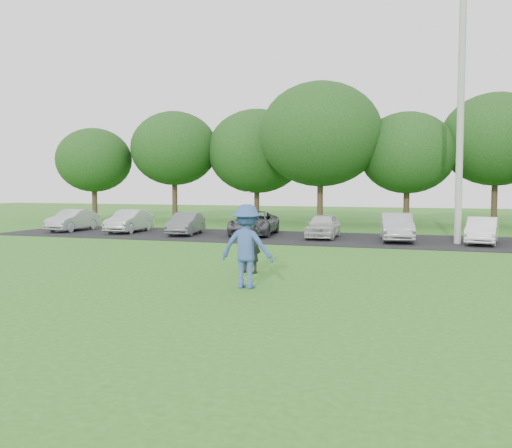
# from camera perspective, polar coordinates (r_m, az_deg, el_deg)

# --- Properties ---
(ground) EXTENTS (100.00, 100.00, 0.00)m
(ground) POSITION_cam_1_polar(r_m,az_deg,el_deg) (13.79, -4.69, -6.36)
(ground) COLOR #276C1E
(ground) RESTS_ON ground
(parking_lot) EXTENTS (32.00, 6.50, 0.03)m
(parking_lot) POSITION_cam_1_polar(r_m,az_deg,el_deg) (26.13, 6.68, -1.43)
(parking_lot) COLOR black
(parking_lot) RESTS_ON ground
(utility_pole) EXTENTS (0.28, 0.28, 10.56)m
(utility_pole) POSITION_cam_1_polar(r_m,az_deg,el_deg) (25.05, 19.77, 10.20)
(utility_pole) COLOR #A8A8A3
(utility_pole) RESTS_ON ground
(frisbee_player) EXTENTS (1.31, 0.77, 2.31)m
(frisbee_player) POSITION_cam_1_polar(r_m,az_deg,el_deg) (13.58, -0.93, -2.23)
(frisbee_player) COLOR #36539A
(frisbee_player) RESTS_ON ground
(camera_bystander) EXTENTS (0.71, 0.50, 1.84)m
(camera_bystander) POSITION_cam_1_polar(r_m,az_deg,el_deg) (15.87, -0.60, -1.63)
(camera_bystander) COLOR black
(camera_bystander) RESTS_ON ground
(parked_cars) EXTENTS (28.07, 4.71, 1.22)m
(parked_cars) POSITION_cam_1_polar(r_m,az_deg,el_deg) (26.01, 6.74, -0.16)
(parked_cars) COLOR #B9BCC1
(parked_cars) RESTS_ON parking_lot
(tree_row) EXTENTS (42.39, 9.85, 8.64)m
(tree_row) POSITION_cam_1_polar(r_m,az_deg,el_deg) (35.50, 12.47, 7.83)
(tree_row) COLOR #38281C
(tree_row) RESTS_ON ground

